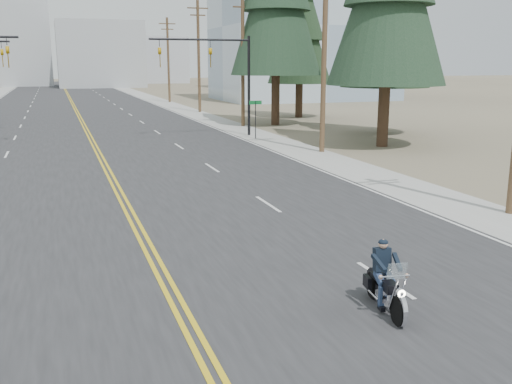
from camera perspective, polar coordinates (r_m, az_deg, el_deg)
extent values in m
cube|color=#303033|center=(77.37, -17.85, 8.35)|extent=(20.00, 200.00, 0.01)
cube|color=#A5A5A0|center=(78.55, -9.35, 8.84)|extent=(3.00, 200.00, 0.01)
imported|color=#BF8C0C|center=(39.27, -23.62, 13.07)|extent=(0.21, 0.26, 1.30)
cylinder|color=black|center=(41.37, -0.72, 10.50)|extent=(0.20, 0.20, 7.00)
cylinder|color=black|center=(40.39, -5.61, 14.93)|extent=(7.00, 0.14, 0.14)
imported|color=#BF8C0C|center=(40.54, -4.60, 14.02)|extent=(0.21, 0.26, 1.30)
imported|color=#BF8C0C|center=(39.79, -9.62, 13.91)|extent=(0.21, 0.26, 1.30)
imported|color=#BF8C0C|center=(47.31, -24.08, 12.80)|extent=(0.21, 0.26, 1.30)
cylinder|color=black|center=(39.56, -0.05, 7.21)|extent=(0.06, 0.06, 2.60)
cube|color=#0C5926|center=(39.47, -0.05, 8.94)|extent=(0.90, 0.03, 0.25)
cylinder|color=brown|center=(33.57, 6.84, 13.74)|extent=(0.30, 0.30, 11.50)
cylinder|color=brown|center=(47.51, -1.34, 13.20)|extent=(0.30, 0.30, 11.00)
cube|color=brown|center=(47.71, -1.36, 18.01)|extent=(1.60, 0.12, 0.12)
cylinder|color=brown|center=(61.95, -5.75, 13.26)|extent=(0.30, 0.30, 11.50)
cube|color=brown|center=(62.19, -5.86, 17.83)|extent=(2.20, 0.12, 0.12)
cube|color=brown|center=(62.14, -5.84, 17.18)|extent=(1.60, 0.12, 0.12)
cylinder|color=brown|center=(78.56, -8.76, 12.87)|extent=(0.30, 0.30, 11.00)
cube|color=brown|center=(78.73, -8.88, 16.29)|extent=(2.20, 0.12, 0.12)
cube|color=brown|center=(78.68, -8.86, 15.79)|extent=(1.60, 0.12, 0.12)
cube|color=#9EB5CC|center=(84.55, 4.75, 16.01)|extent=(24.00, 16.00, 20.00)
cube|color=#ADB2B7|center=(132.58, -15.32, 13.11)|extent=(18.00, 14.00, 14.00)
cube|color=#B7BCC6|center=(124.60, 0.50, 14.52)|extent=(16.00, 12.00, 18.00)
cube|color=#ADB2B7|center=(147.71, -23.93, 14.74)|extent=(20.00, 15.00, 26.00)
cube|color=#B7BCC6|center=(159.51, -9.75, 12.88)|extent=(14.00, 14.00, 12.00)
cylinder|color=#382619|center=(36.70, 12.61, 7.43)|extent=(0.74, 0.74, 3.82)
cylinder|color=#382619|center=(43.44, 12.58, 7.95)|extent=(0.75, 0.75, 3.43)
cone|color=black|center=(43.44, 13.03, 16.99)|extent=(6.43, 6.43, 10.28)
cylinder|color=#382619|center=(48.71, 1.96, 9.17)|extent=(0.73, 0.73, 4.18)
cylinder|color=#382619|center=(55.93, 4.32, 9.13)|extent=(0.76, 0.76, 3.26)
cone|color=black|center=(55.90, 4.43, 15.81)|extent=(6.08, 6.08, 9.78)
cone|color=black|center=(56.12, 4.48, 18.64)|extent=(4.56, 4.56, 7.33)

